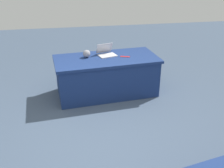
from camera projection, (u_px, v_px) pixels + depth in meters
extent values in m
plane|color=#3D4C60|center=(104.00, 142.00, 3.73)|extent=(14.40, 14.40, 0.00)
cube|color=navy|center=(106.00, 59.00, 4.81)|extent=(1.97, 1.06, 0.05)
cube|color=navy|center=(107.00, 77.00, 4.96)|extent=(1.89, 1.01, 0.67)
cube|color=silver|center=(108.00, 55.00, 4.89)|extent=(0.37, 0.30, 0.02)
cube|color=#B7B7BC|center=(104.00, 48.00, 4.97)|extent=(0.32, 0.16, 0.19)
sphere|color=gray|center=(87.00, 54.00, 4.80)|extent=(0.14, 0.14, 0.14)
cube|color=red|center=(125.00, 57.00, 4.85)|extent=(0.18, 0.09, 0.01)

